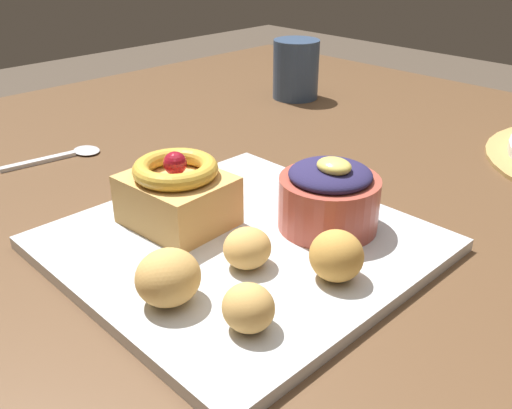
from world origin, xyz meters
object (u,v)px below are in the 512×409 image
object	(u,v)px
fritter_front	(248,308)
fritter_back	(336,256)
cake_slice	(177,193)
spoon	(67,155)
fritter_middle	(247,248)
coffee_mug	(296,69)
fritter_extra	(168,277)
front_plate	(241,244)
berry_ramekin	(329,196)

from	to	relation	value
fritter_front	fritter_back	bearing A→B (deg)	87.71
cake_slice	spoon	size ratio (longest dim) A/B	0.80
fritter_middle	coffee_mug	bearing A→B (deg)	127.84
cake_slice	fritter_middle	bearing A→B (deg)	-3.03
fritter_back	fritter_extra	xyz separation A→B (m)	(-0.07, -0.12, 0.00)
cake_slice	coffee_mug	xyz separation A→B (m)	(-0.24, 0.43, 0.01)
fritter_front	fritter_back	xyz separation A→B (m)	(0.00, 0.09, 0.00)
cake_slice	coffee_mug	distance (m)	0.50
spoon	coffee_mug	distance (m)	0.42
front_plate	cake_slice	xyz separation A→B (m)	(-0.06, -0.02, 0.04)
fritter_extra	fritter_middle	bearing A→B (deg)	85.85
spoon	coffee_mug	bearing A→B (deg)	4.37
coffee_mug	cake_slice	bearing A→B (deg)	-61.14
cake_slice	fritter_back	world-z (taller)	cake_slice
fritter_extra	fritter_front	bearing A→B (deg)	18.06
front_plate	berry_ramekin	world-z (taller)	berry_ramekin
berry_ramekin	fritter_middle	world-z (taller)	berry_ramekin
fritter_middle	coffee_mug	xyz separation A→B (m)	(-0.34, 0.44, 0.02)
coffee_mug	front_plate	bearing A→B (deg)	-53.62
fritter_front	spoon	bearing A→B (deg)	169.51
fritter_middle	fritter_back	distance (m)	0.07
berry_ramekin	coffee_mug	xyz separation A→B (m)	(-0.34, 0.34, 0.00)
front_plate	cake_slice	bearing A→B (deg)	-161.28
fritter_back	front_plate	bearing A→B (deg)	-173.50
fritter_back	coffee_mug	distance (m)	0.57
fritter_front	fritter_back	world-z (taller)	fritter_back
spoon	fritter_back	bearing A→B (deg)	-80.23
front_plate	cake_slice	world-z (taller)	cake_slice
front_plate	fritter_extra	xyz separation A→B (m)	(0.03, -0.10, 0.03)
fritter_extra	fritter_back	bearing A→B (deg)	59.16
cake_slice	fritter_middle	distance (m)	0.10
fritter_front	berry_ramekin	bearing A→B (deg)	109.50
fritter_extra	spoon	world-z (taller)	fritter_extra
fritter_middle	fritter_back	bearing A→B (deg)	31.33
berry_ramekin	coffee_mug	distance (m)	0.48
fritter_front	spoon	world-z (taller)	fritter_front
cake_slice	berry_ramekin	world-z (taller)	same
fritter_front	fritter_extra	distance (m)	0.07
fritter_back	coffee_mug	bearing A→B (deg)	135.32
fritter_back	spoon	size ratio (longest dim) A/B	0.36
front_plate	coffee_mug	distance (m)	0.51
front_plate	fritter_front	world-z (taller)	fritter_front
front_plate	fritter_middle	world-z (taller)	fritter_middle
fritter_back	spoon	distance (m)	0.43
front_plate	coffee_mug	size ratio (longest dim) A/B	3.11
fritter_front	front_plate	bearing A→B (deg)	139.58
front_plate	coffee_mug	bearing A→B (deg)	126.38
front_plate	fritter_back	xyz separation A→B (m)	(0.10, 0.01, 0.03)
cake_slice	berry_ramekin	bearing A→B (deg)	42.43
fritter_middle	berry_ramekin	bearing A→B (deg)	87.83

